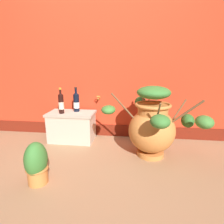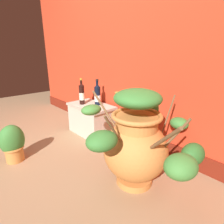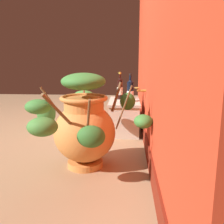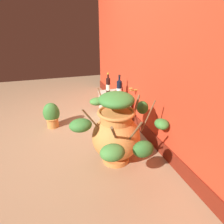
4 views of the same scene
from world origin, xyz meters
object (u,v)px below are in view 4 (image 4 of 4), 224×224
(wine_bottle_left, at_px, (108,85))
(potted_shrub, at_px, (52,115))
(terracotta_urn, at_px, (116,131))
(wine_bottle_middle, at_px, (119,88))

(wine_bottle_left, bearing_deg, potted_shrub, -82.60)
(terracotta_urn, distance_m, wine_bottle_left, 1.22)
(wine_bottle_left, xyz_separation_m, potted_shrub, (0.12, -0.93, -0.35))
(wine_bottle_left, distance_m, potted_shrub, 1.00)
(terracotta_urn, distance_m, wine_bottle_middle, 1.10)
(terracotta_urn, height_order, wine_bottle_left, terracotta_urn)
(terracotta_urn, xyz_separation_m, potted_shrub, (-1.06, -0.66, -0.19))
(wine_bottle_left, height_order, wine_bottle_middle, wine_bottle_left)
(wine_bottle_middle, bearing_deg, wine_bottle_left, -141.84)
(wine_bottle_left, xyz_separation_m, wine_bottle_middle, (0.17, 0.13, -0.01))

